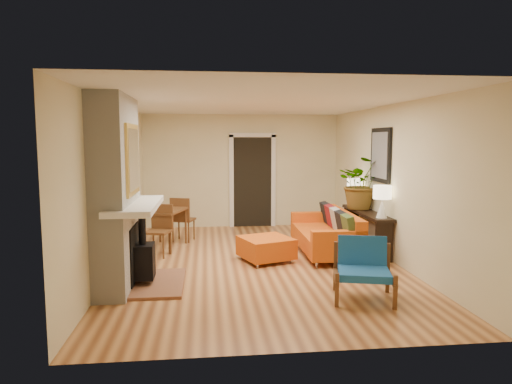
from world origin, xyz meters
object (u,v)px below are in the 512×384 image
at_px(sofa, 329,233).
at_px(console_table, 366,219).
at_px(ottoman, 266,247).
at_px(lamp_far, 355,189).
at_px(houseplant, 361,183).
at_px(dining_table, 168,217).
at_px(lamp_near, 382,198).
at_px(blue_chair, 363,265).

xyz_separation_m(sofa, console_table, (0.72, 0.09, 0.22)).
distance_m(ottoman, lamp_far, 2.41).
bearing_deg(houseplant, lamp_far, 88.62).
bearing_deg(ottoman, sofa, 19.36).
xyz_separation_m(lamp_far, houseplant, (-0.01, -0.42, 0.15)).
bearing_deg(dining_table, lamp_near, -20.05).
xyz_separation_m(dining_table, console_table, (3.61, -0.61, -0.01)).
xyz_separation_m(blue_chair, dining_table, (-2.71, 3.01, 0.17)).
bearing_deg(ottoman, houseplant, 22.59).
bearing_deg(lamp_far, console_table, -90.00).
bearing_deg(blue_chair, lamp_near, 61.81).
bearing_deg(houseplant, lamp_near, -89.42).
relative_size(dining_table, lamp_near, 3.13).
bearing_deg(console_table, sofa, -172.99).
xyz_separation_m(console_table, houseplant, (-0.01, 0.28, 0.64)).
xyz_separation_m(sofa, ottoman, (-1.19, -0.42, -0.13)).
bearing_deg(houseplant, blue_chair, -108.49).
bearing_deg(console_table, lamp_near, -90.00).
relative_size(blue_chair, houseplant, 0.90).
height_order(dining_table, console_table, dining_table).
bearing_deg(sofa, blue_chair, -94.72).
bearing_deg(ottoman, blue_chair, -62.14).
height_order(console_table, lamp_far, lamp_far).
distance_m(blue_chair, lamp_near, 2.03).
distance_m(blue_chair, lamp_far, 3.30).
height_order(sofa, console_table, sofa).
distance_m(ottoman, blue_chair, 2.15).
height_order(blue_chair, dining_table, dining_table).
relative_size(sofa, blue_chair, 2.36).
bearing_deg(sofa, lamp_far, 47.67).
bearing_deg(houseplant, sofa, -152.28).
height_order(lamp_far, houseplant, houseplant).
bearing_deg(dining_table, lamp_far, 1.42).
xyz_separation_m(blue_chair, lamp_near, (0.91, 1.70, 0.65)).
relative_size(sofa, dining_table, 1.23).
distance_m(dining_table, houseplant, 3.67).
distance_m(blue_chair, console_table, 2.58).
bearing_deg(lamp_near, houseplant, 90.58).
height_order(sofa, blue_chair, sofa).
xyz_separation_m(blue_chair, houseplant, (0.90, 2.69, 0.80)).
bearing_deg(console_table, dining_table, 170.43).
bearing_deg(dining_table, houseplant, -5.17).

